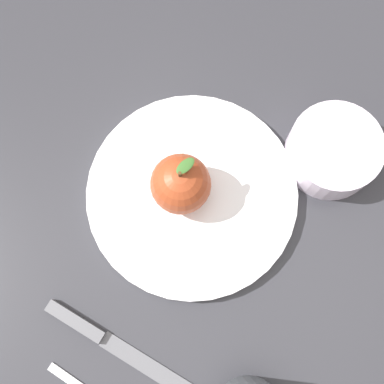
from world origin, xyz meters
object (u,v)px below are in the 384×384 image
(apple, at_px, (181,184))
(side_bowl, at_px, (334,150))
(dinner_plate, at_px, (192,194))
(knife, at_px, (106,341))

(apple, bearing_deg, side_bowl, -40.07)
(dinner_plate, distance_m, apple, 0.04)
(dinner_plate, height_order, side_bowl, side_bowl)
(apple, relative_size, knife, 0.41)
(dinner_plate, distance_m, side_bowl, 0.18)
(dinner_plate, height_order, knife, dinner_plate)
(apple, height_order, knife, apple)
(apple, xyz_separation_m, side_bowl, (0.14, -0.12, -0.02))
(knife, bearing_deg, apple, 8.72)
(side_bowl, xyz_separation_m, knife, (-0.33, 0.09, -0.02))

